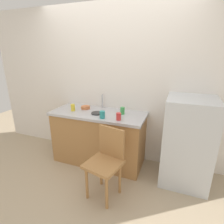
{
  "coord_description": "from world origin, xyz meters",
  "views": [
    {
      "loc": [
        1.0,
        -1.75,
        1.77
      ],
      "look_at": [
        0.11,
        0.6,
        0.92
      ],
      "focal_mm": 28.56,
      "sensor_mm": 36.0,
      "label": 1
    }
  ],
  "objects": [
    {
      "name": "cup_red",
      "position": [
        0.26,
        0.45,
        0.92
      ],
      "size": [
        0.07,
        0.07,
        0.1
      ],
      "primitive_type": "cylinder",
      "color": "red",
      "rests_on": "countertop"
    },
    {
      "name": "ground_plane",
      "position": [
        0.0,
        0.0,
        0.0
      ],
      "size": [
        8.0,
        8.0,
        0.0
      ],
      "primitive_type": "plane",
      "color": "tan"
    },
    {
      "name": "hotplate",
      "position": [
        -0.13,
        0.57,
        0.88
      ],
      "size": [
        0.17,
        0.17,
        0.02
      ],
      "primitive_type": "cylinder",
      "color": "#2D2D2D",
      "rests_on": "countertop"
    },
    {
      "name": "cabinet_base",
      "position": [
        -0.14,
        0.65,
        0.42
      ],
      "size": [
        1.44,
        0.6,
        0.83
      ],
      "primitive_type": "cube",
      "color": "#A87542",
      "rests_on": "ground_plane"
    },
    {
      "name": "chair",
      "position": [
        0.25,
        0.0,
        0.5
      ],
      "size": [
        0.47,
        0.47,
        0.89
      ],
      "rotation": [
        0.0,
        0.0,
        -0.21
      ],
      "color": "#A87542",
      "rests_on": "ground_plane"
    },
    {
      "name": "cup_green",
      "position": [
        0.24,
        0.7,
        0.92
      ],
      "size": [
        0.07,
        0.07,
        0.11
      ],
      "primitive_type": "cylinder",
      "color": "green",
      "rests_on": "countertop"
    },
    {
      "name": "cup_yellow",
      "position": [
        -0.56,
        0.57,
        0.93
      ],
      "size": [
        0.07,
        0.07,
        0.11
      ],
      "primitive_type": "cylinder",
      "color": "yellow",
      "rests_on": "countertop"
    },
    {
      "name": "back_wall",
      "position": [
        0.0,
        1.0,
        1.24
      ],
      "size": [
        4.8,
        0.1,
        2.49
      ],
      "primitive_type": "cube",
      "color": "white",
      "rests_on": "ground_plane"
    },
    {
      "name": "countertop",
      "position": [
        -0.14,
        0.65,
        0.85
      ],
      "size": [
        1.48,
        0.64,
        0.04
      ],
      "primitive_type": "cube",
      "color": "#B7B7BC",
      "rests_on": "cabinet_base"
    },
    {
      "name": "terracotta_bowl",
      "position": [
        -0.42,
        0.74,
        0.89
      ],
      "size": [
        0.15,
        0.15,
        0.05
      ],
      "primitive_type": "cylinder",
      "color": "#C67042",
      "rests_on": "countertop"
    },
    {
      "name": "faucet",
      "position": [
        -0.18,
        0.9,
        0.98
      ],
      "size": [
        0.02,
        0.02,
        0.23
      ],
      "primitive_type": "cylinder",
      "color": "#B7B7BC",
      "rests_on": "countertop"
    },
    {
      "name": "cup_teal",
      "position": [
        0.02,
        0.43,
        0.92
      ],
      "size": [
        0.08,
        0.08,
        0.1
      ],
      "primitive_type": "cylinder",
      "color": "teal",
      "rests_on": "countertop"
    },
    {
      "name": "refrigerator",
      "position": [
        1.19,
        0.64,
        0.61
      ],
      "size": [
        0.62,
        0.62,
        1.22
      ],
      "primitive_type": "cube",
      "color": "silver",
      "rests_on": "ground_plane"
    }
  ]
}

